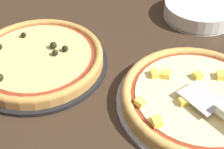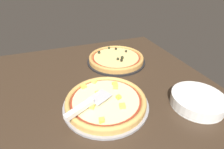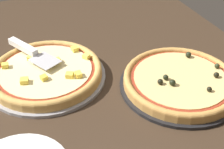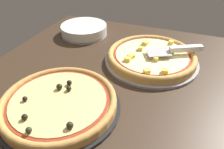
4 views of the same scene
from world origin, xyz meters
TOP-DOWN VIEW (x-y plane):
  - ground_plane at (0.00, 0.00)cm, footprint 124.71×104.44cm
  - pizza_pan_front at (4.44, -17.93)cm, footprint 36.27×36.27cm
  - pizza_front at (4.44, -17.91)cm, footprint 34.09×34.09cm
  - pizza_pan_back at (23.38, 17.90)cm, footprint 35.71×35.71cm
  - pizza_back at (23.38, 17.91)cm, footprint 33.56×33.56cm
  - plate_stack at (40.78, -31.33)cm, footprint 21.97×21.97cm

SIDE VIEW (x-z plane):
  - ground_plane at x=0.00cm, z-range -3.60..0.00cm
  - pizza_pan_front at x=4.44cm, z-range 0.00..1.00cm
  - pizza_pan_back at x=23.38cm, z-range 0.00..1.00cm
  - plate_stack at x=40.78cm, z-range 0.00..4.90cm
  - pizza_front at x=4.44cm, z-range 0.71..4.52cm
  - pizza_back at x=23.38cm, z-range 0.47..4.84cm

